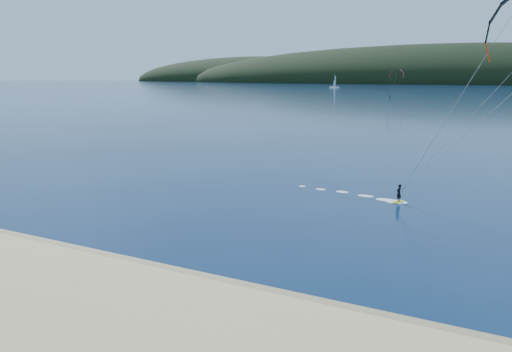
{
  "coord_description": "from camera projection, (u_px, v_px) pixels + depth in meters",
  "views": [
    {
      "loc": [
        15.0,
        -15.26,
        11.06
      ],
      "look_at": [
        2.54,
        10.0,
        5.0
      ],
      "focal_mm": 32.91,
      "sensor_mm": 36.0,
      "label": 1
    }
  ],
  "objects": [
    {
      "name": "ground",
      "position": [
        115.0,
        314.0,
        22.19
      ],
      "size": [
        1800.0,
        1800.0,
        0.0
      ],
      "primitive_type": "plane",
      "color": "#081E3E",
      "rests_on": "ground"
    },
    {
      "name": "wet_sand",
      "position": [
        172.0,
        277.0,
        26.13
      ],
      "size": [
        220.0,
        2.5,
        0.1
      ],
      "color": "olive",
      "rests_on": "ground"
    },
    {
      "name": "headland",
      "position": [
        480.0,
        83.0,
        675.35
      ],
      "size": [
        1200.0,
        310.0,
        140.0
      ],
      "color": "black",
      "rests_on": "ground"
    },
    {
      "name": "kitesurfer_far",
      "position": [
        397.0,
        77.0,
        212.36
      ],
      "size": [
        6.78,
        5.45,
        12.28
      ],
      "color": "#D5E31A",
      "rests_on": "ground"
    },
    {
      "name": "sailboat",
      "position": [
        334.0,
        87.0,
        420.09
      ],
      "size": [
        8.54,
        5.5,
        12.15
      ],
      "color": "white",
      "rests_on": "ground"
    }
  ]
}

